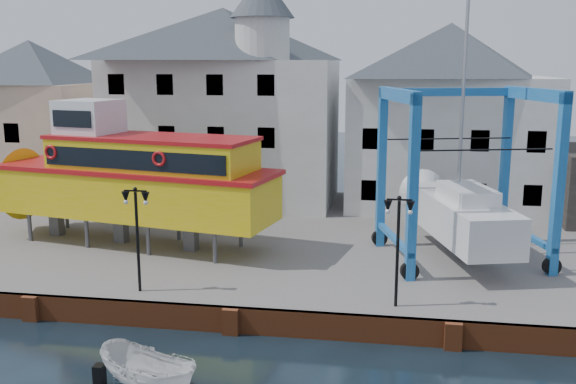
# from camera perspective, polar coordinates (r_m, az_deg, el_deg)

# --- Properties ---
(ground) EXTENTS (140.00, 140.00, 0.00)m
(ground) POSITION_cam_1_polar(r_m,az_deg,el_deg) (24.47, -5.07, -12.43)
(ground) COLOR #16232C
(ground) RESTS_ON ground
(hardstanding) EXTENTS (44.00, 22.00, 1.00)m
(hardstanding) POSITION_cam_1_polar(r_m,az_deg,el_deg) (34.44, -0.57, -4.35)
(hardstanding) COLOR #66615E
(hardstanding) RESTS_ON ground
(quay_wall) EXTENTS (44.00, 0.47, 1.00)m
(quay_wall) POSITION_cam_1_polar(r_m,az_deg,el_deg) (24.36, -5.03, -11.26)
(quay_wall) COLOR brown
(quay_wall) RESTS_ON ground
(building_pink) EXTENTS (8.00, 7.00, 10.30)m
(building_pink) POSITION_cam_1_polar(r_m,az_deg,el_deg) (46.32, -21.64, 6.05)
(building_pink) COLOR tan
(building_pink) RESTS_ON hardstanding
(building_white_main) EXTENTS (14.00, 8.30, 14.00)m
(building_white_main) POSITION_cam_1_polar(r_m,az_deg,el_deg) (41.48, -5.53, 7.91)
(building_white_main) COLOR beige
(building_white_main) RESTS_ON hardstanding
(building_white_right) EXTENTS (12.00, 8.00, 11.20)m
(building_white_right) POSITION_cam_1_polar(r_m,az_deg,el_deg) (40.91, 13.99, 6.53)
(building_white_right) COLOR beige
(building_white_right) RESTS_ON hardstanding
(lamp_post_left) EXTENTS (1.12, 0.32, 4.20)m
(lamp_post_left) POSITION_cam_1_polar(r_m,az_deg,el_deg) (25.46, -13.33, -1.83)
(lamp_post_left) COLOR black
(lamp_post_left) RESTS_ON hardstanding
(lamp_post_right) EXTENTS (1.12, 0.32, 4.20)m
(lamp_post_right) POSITION_cam_1_polar(r_m,az_deg,el_deg) (23.55, 9.80, -2.76)
(lamp_post_right) COLOR black
(lamp_post_right) RESTS_ON hardstanding
(tour_boat) EXTENTS (16.70, 7.00, 7.08)m
(tour_boat) POSITION_cam_1_polar(r_m,az_deg,el_deg) (32.67, -14.81, 1.31)
(tour_boat) COLOR #59595E
(tour_boat) RESTS_ON hardstanding
(travel_lift) EXTENTS (8.15, 10.20, 14.94)m
(travel_lift) POSITION_cam_1_polar(r_m,az_deg,el_deg) (30.86, 14.59, -0.88)
(travel_lift) COLOR #1753A6
(travel_lift) RESTS_ON hardstanding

